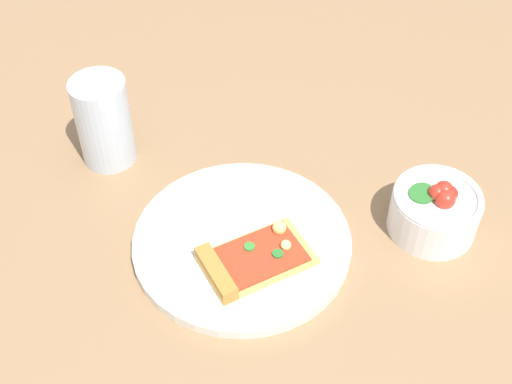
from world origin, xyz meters
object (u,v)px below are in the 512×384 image
object	(u,v)px
plate	(242,242)
salad_bowl	(435,210)
pizza_slice_main	(250,260)
soda_glass	(104,123)

from	to	relation	value
plate	salad_bowl	size ratio (longest dim) A/B	2.44
pizza_slice_main	salad_bowl	distance (m)	0.24
salad_bowl	soda_glass	bearing A→B (deg)	-40.68
soda_glass	plate	bearing A→B (deg)	115.50
plate	salad_bowl	world-z (taller)	salad_bowl
salad_bowl	soda_glass	distance (m)	0.45
salad_bowl	pizza_slice_main	bearing A→B (deg)	-6.50
soda_glass	salad_bowl	bearing A→B (deg)	139.32
pizza_slice_main	salad_bowl	xyz separation A→B (m)	(-0.24, 0.03, 0.01)
salad_bowl	plate	bearing A→B (deg)	-16.15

